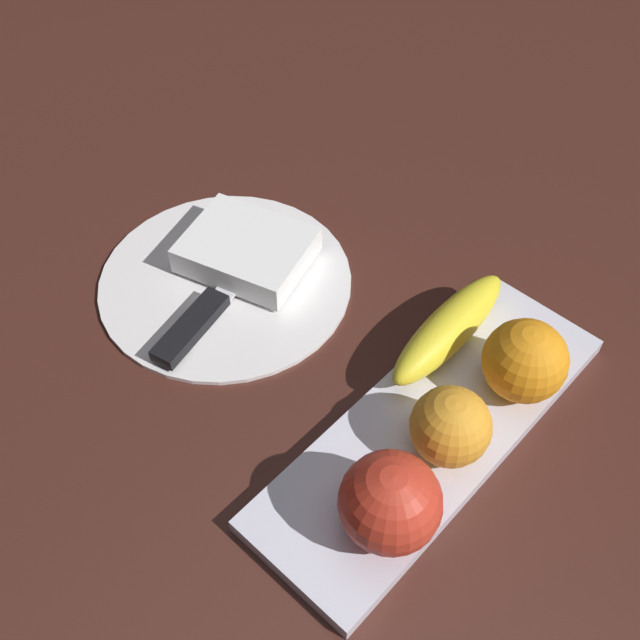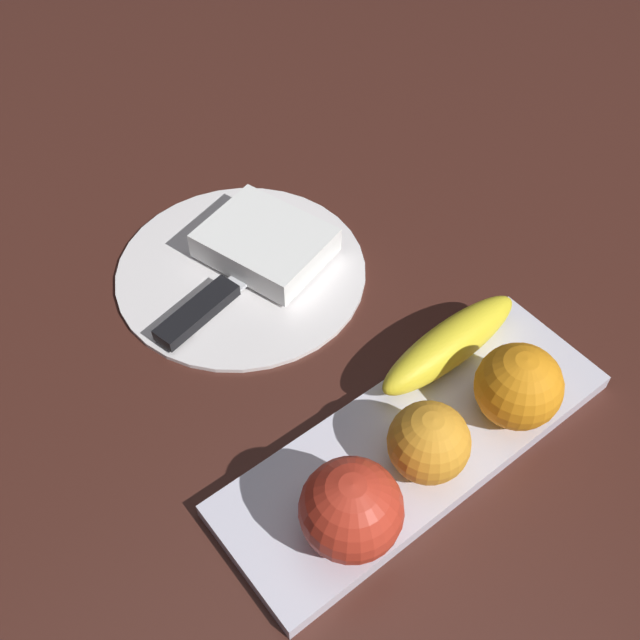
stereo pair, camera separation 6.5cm
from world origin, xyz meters
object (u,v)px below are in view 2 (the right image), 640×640
at_px(apple, 351,510).
at_px(knife, 209,303).
at_px(dinner_plate, 241,269).
at_px(folded_napkin, 265,243).
at_px(orange_near_apple, 429,443).
at_px(fruit_tray, 415,443).
at_px(orange_near_banana, 518,386).
at_px(banana, 450,344).

relative_size(apple, knife, 0.42).
height_order(dinner_plate, knife, knife).
xyz_separation_m(folded_napkin, knife, (-0.08, -0.03, -0.01)).
bearing_deg(knife, orange_near_apple, -93.31).
bearing_deg(fruit_tray, dinner_plate, 90.00).
bearing_deg(folded_napkin, knife, -162.99).
distance_m(fruit_tray, apple, 0.11).
xyz_separation_m(apple, knife, (0.04, 0.26, -0.04)).
relative_size(orange_near_banana, folded_napkin, 0.60).
xyz_separation_m(banana, orange_near_banana, (0.00, -0.07, 0.02)).
relative_size(orange_near_apple, folded_napkin, 0.55).
distance_m(orange_near_banana, dinner_plate, 0.30).
bearing_deg(knife, apple, -112.04).
relative_size(orange_near_banana, knife, 0.39).
bearing_deg(dinner_plate, orange_near_banana, -74.35).
distance_m(fruit_tray, folded_napkin, 0.25).
bearing_deg(banana, orange_near_apple, 34.21).
relative_size(apple, dinner_plate, 0.31).
xyz_separation_m(orange_near_apple, knife, (-0.04, 0.25, -0.03)).
height_order(orange_near_banana, dinner_plate, orange_near_banana).
bearing_deg(orange_near_apple, banana, 36.34).
distance_m(fruit_tray, dinner_plate, 0.25).
bearing_deg(banana, fruit_tray, 27.32).
bearing_deg(dinner_plate, knife, -154.11).
xyz_separation_m(orange_near_banana, knife, (-0.13, 0.26, -0.04)).
distance_m(fruit_tray, banana, 0.09).
xyz_separation_m(orange_near_apple, orange_near_banana, (0.09, -0.01, 0.00)).
height_order(fruit_tray, orange_near_banana, orange_near_banana).
bearing_deg(knife, dinner_plate, 13.12).
relative_size(orange_near_apple, knife, 0.35).
bearing_deg(apple, folded_napkin, 66.06).
height_order(orange_near_apple, folded_napkin, orange_near_apple).
bearing_deg(orange_near_banana, banana, 91.43).
height_order(orange_near_apple, dinner_plate, orange_near_apple).
height_order(orange_near_banana, knife, orange_near_banana).
bearing_deg(orange_near_apple, orange_near_banana, -4.98).
bearing_deg(banana, apple, 20.90).
height_order(folded_napkin, knife, folded_napkin).
xyz_separation_m(fruit_tray, folded_napkin, (0.03, 0.25, 0.02)).
height_order(apple, knife, apple).
distance_m(orange_near_apple, knife, 0.25).
distance_m(fruit_tray, knife, 0.23).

